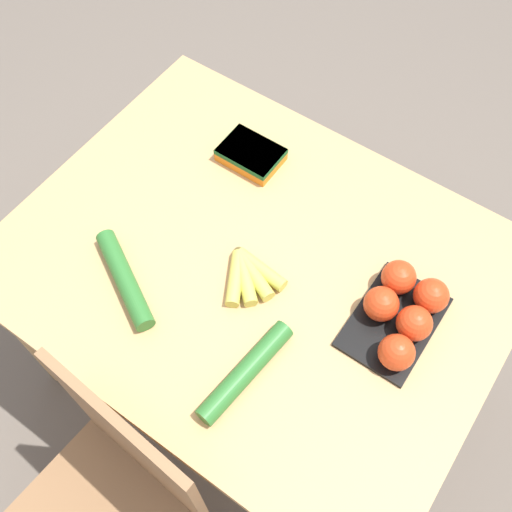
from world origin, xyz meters
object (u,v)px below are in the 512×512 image
(banana_bunch, at_px, (248,274))
(carrot_bag, at_px, (251,154))
(chair, at_px, (114,507))
(tomato_pack, at_px, (403,312))
(cucumber_far, at_px, (246,372))
(cucumber_near, at_px, (125,279))

(banana_bunch, xyz_separation_m, carrot_bag, (0.21, -0.30, 0.01))
(chair, relative_size, banana_bunch, 6.02)
(tomato_pack, bearing_deg, banana_bunch, 17.23)
(cucumber_far, bearing_deg, chair, 72.34)
(chair, height_order, cucumber_near, chair)
(banana_bunch, distance_m, carrot_bag, 0.37)
(tomato_pack, height_order, cucumber_far, tomato_pack)
(chair, relative_size, tomato_pack, 3.63)
(banana_bunch, distance_m, cucumber_near, 0.29)
(tomato_pack, xyz_separation_m, carrot_bag, (0.56, -0.19, -0.02))
(chair, xyz_separation_m, cucumber_far, (-0.12, -0.38, 0.27))
(banana_bunch, bearing_deg, tomato_pack, -162.77)
(chair, bearing_deg, tomato_pack, 68.29)
(tomato_pack, relative_size, cucumber_near, 0.99)
(banana_bunch, xyz_separation_m, cucumber_far, (-0.14, 0.20, 0.01))
(chair, bearing_deg, carrot_bag, 108.34)
(tomato_pack, relative_size, cucumber_far, 0.94)
(chair, distance_m, carrot_bag, 0.95)
(chair, height_order, banana_bunch, chair)
(cucumber_far, bearing_deg, cucumber_near, -3.54)
(cucumber_near, xyz_separation_m, cucumber_far, (-0.37, 0.02, 0.00))
(banana_bunch, bearing_deg, cucumber_far, 123.83)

